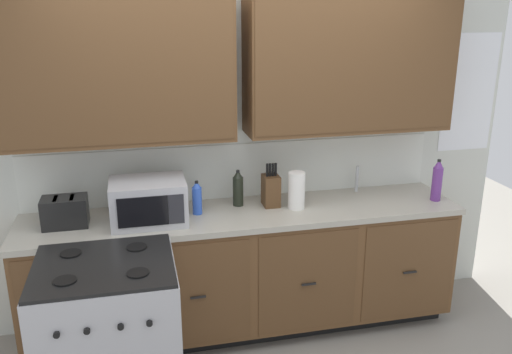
{
  "coord_description": "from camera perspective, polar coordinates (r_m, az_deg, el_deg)",
  "views": [
    {
      "loc": [
        -0.7,
        -3.06,
        2.27
      ],
      "look_at": [
        0.08,
        0.27,
        1.17
      ],
      "focal_mm": 37.74,
      "sensor_mm": 36.0,
      "label": 1
    }
  ],
  "objects": [
    {
      "name": "counter_run",
      "position": [
        3.87,
        -1.15,
        -9.83
      ],
      "size": [
        3.0,
        0.64,
        0.92
      ],
      "color": "black",
      "rests_on": "ground_plane"
    },
    {
      "name": "bottle_blue",
      "position": [
        3.62,
        -6.27,
        -2.21
      ],
      "size": [
        0.06,
        0.06,
        0.23
      ],
      "color": "blue",
      "rests_on": "counter_run"
    },
    {
      "name": "bottle_dark",
      "position": [
        3.75,
        -1.92,
        -1.21
      ],
      "size": [
        0.07,
        0.07,
        0.26
      ],
      "color": "black",
      "rests_on": "counter_run"
    },
    {
      "name": "bottle_violet",
      "position": [
        4.06,
        18.65,
        -0.36
      ],
      "size": [
        0.07,
        0.07,
        0.31
      ],
      "color": "#663384",
      "rests_on": "counter_run"
    },
    {
      "name": "stove_range",
      "position": [
        3.28,
        -15.18,
        -16.2
      ],
      "size": [
        0.76,
        0.68,
        0.95
      ],
      "color": "#B7B7BC",
      "rests_on": "ground_plane"
    },
    {
      "name": "knife_block",
      "position": [
        3.76,
        1.59,
        -1.37
      ],
      "size": [
        0.11,
        0.14,
        0.31
      ],
      "color": "#52361E",
      "rests_on": "counter_run"
    },
    {
      "name": "microwave",
      "position": [
        3.54,
        -11.34,
        -2.54
      ],
      "size": [
        0.48,
        0.37,
        0.28
      ],
      "color": "#B7B7BC",
      "rests_on": "counter_run"
    },
    {
      "name": "toaster",
      "position": [
        3.62,
        -19.59,
        -3.5
      ],
      "size": [
        0.28,
        0.18,
        0.19
      ],
      "color": "black",
      "rests_on": "counter_run"
    },
    {
      "name": "paper_towel_roll",
      "position": [
        3.71,
        4.31,
        -1.42
      ],
      "size": [
        0.12,
        0.12,
        0.26
      ],
      "primitive_type": "cylinder",
      "color": "white",
      "rests_on": "counter_run"
    },
    {
      "name": "ground_plane",
      "position": [
        3.87,
        -0.19,
        -18.06
      ],
      "size": [
        8.0,
        8.0,
        0.0
      ],
      "primitive_type": "plane",
      "color": "gray"
    },
    {
      "name": "sink_faucet",
      "position": [
        4.11,
        10.63,
        -0.19
      ],
      "size": [
        0.02,
        0.02,
        0.2
      ],
      "primitive_type": "cylinder",
      "color": "#B2B5BA",
      "rests_on": "counter_run"
    },
    {
      "name": "wall_unit",
      "position": [
        3.68,
        -1.92,
        8.39
      ],
      "size": [
        4.17,
        0.4,
        2.54
      ],
      "color": "silver",
      "rests_on": "ground_plane"
    }
  ]
}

